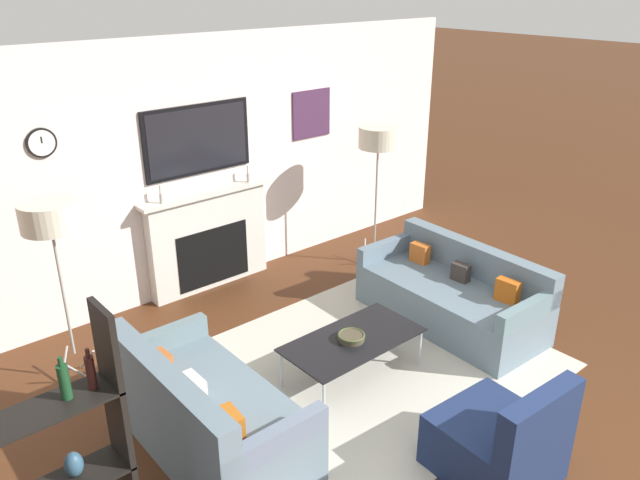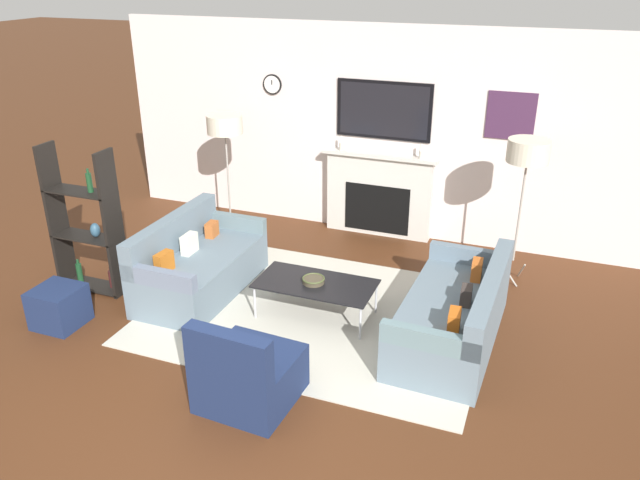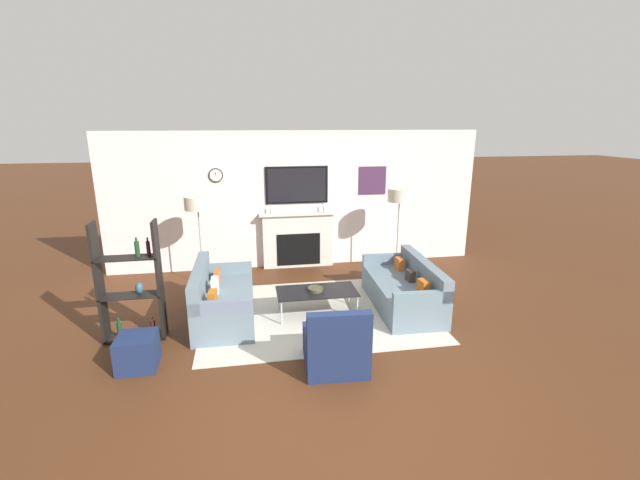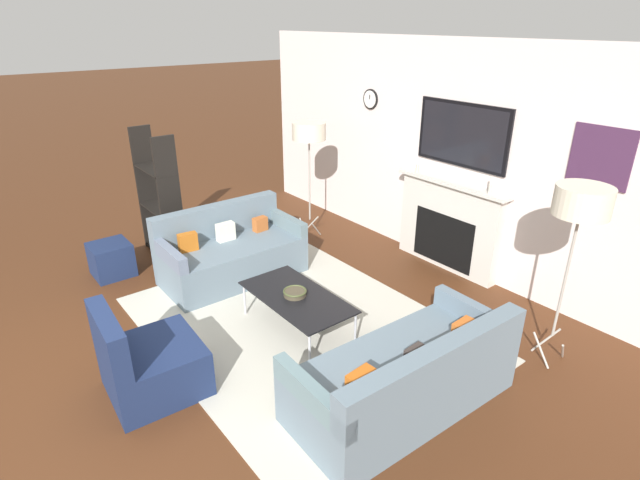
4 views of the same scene
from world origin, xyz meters
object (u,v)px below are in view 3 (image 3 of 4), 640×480
(floor_lamp_left, at_px, (198,204))
(shelf_unit, at_px, (131,286))
(decorative_bowl, at_px, (315,289))
(coffee_table, at_px, (317,292))
(armchair, at_px, (336,347))
(ottoman, at_px, (137,352))
(couch_left, at_px, (221,301))
(couch_right, at_px, (404,290))
(floor_lamp_right, at_px, (400,196))

(floor_lamp_left, bearing_deg, shelf_unit, -111.16)
(decorative_bowl, height_order, shelf_unit, shelf_unit)
(coffee_table, bearing_deg, floor_lamp_left, 139.80)
(floor_lamp_left, bearing_deg, armchair, -59.30)
(ottoman, bearing_deg, coffee_table, 24.60)
(couch_left, relative_size, shelf_unit, 1.00)
(floor_lamp_left, bearing_deg, decorative_bowl, -40.65)
(armchair, xyz_separation_m, coffee_table, (0.02, 1.49, 0.09))
(armchair, height_order, decorative_bowl, armchair)
(couch_left, height_order, couch_right, couch_left)
(floor_lamp_right, bearing_deg, decorative_bowl, -140.02)
(couch_left, xyz_separation_m, decorative_bowl, (1.40, -0.04, 0.12))
(coffee_table, bearing_deg, floor_lamp_right, 40.29)
(coffee_table, distance_m, ottoman, 2.60)
(couch_left, relative_size, floor_lamp_right, 0.98)
(decorative_bowl, bearing_deg, ottoman, -155.24)
(couch_left, height_order, armchair, couch_left)
(coffee_table, xyz_separation_m, shelf_unit, (-2.54, -0.32, 0.39))
(decorative_bowl, bearing_deg, couch_right, 1.71)
(couch_left, bearing_deg, armchair, -47.62)
(coffee_table, bearing_deg, couch_left, 178.36)
(couch_right, xyz_separation_m, shelf_unit, (-3.96, -0.36, 0.48))
(couch_left, relative_size, floor_lamp_left, 1.00)
(couch_right, bearing_deg, armchair, -133.04)
(couch_right, bearing_deg, coffee_table, -178.40)
(shelf_unit, xyz_separation_m, ottoman, (0.19, -0.76, -0.55))
(floor_lamp_left, bearing_deg, couch_left, -75.02)
(armchair, height_order, floor_lamp_right, floor_lamp_right)
(decorative_bowl, relative_size, floor_lamp_left, 0.14)
(couch_right, relative_size, decorative_bowl, 8.02)
(floor_lamp_right, height_order, ottoman, floor_lamp_right)
(couch_right, relative_size, ottoman, 4.18)
(ottoman, bearing_deg, shelf_unit, 103.84)
(coffee_table, relative_size, decorative_bowl, 5.18)
(shelf_unit, bearing_deg, decorative_bowl, 7.26)
(floor_lamp_right, distance_m, shelf_unit, 4.81)
(shelf_unit, bearing_deg, couch_right, 5.26)
(coffee_table, height_order, decorative_bowl, decorative_bowl)
(armchair, distance_m, ottoman, 2.38)
(couch_left, height_order, floor_lamp_right, floor_lamp_right)
(coffee_table, bearing_deg, couch_right, 1.60)
(couch_left, xyz_separation_m, armchair, (1.40, -1.54, -0.03))
(coffee_table, relative_size, floor_lamp_right, 0.72)
(ottoman, bearing_deg, armchair, -10.05)
(couch_left, bearing_deg, floor_lamp_right, 24.85)
(coffee_table, height_order, shelf_unit, shelf_unit)
(ottoman, bearing_deg, floor_lamp_left, 78.45)
(couch_right, xyz_separation_m, ottoman, (-3.77, -1.12, -0.07))
(coffee_table, distance_m, shelf_unit, 2.60)
(floor_lamp_left, xyz_separation_m, ottoman, (-0.54, -2.62, -1.29))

